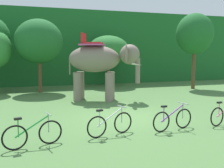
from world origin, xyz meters
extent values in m
plane|color=#4C753D|center=(0.00, 0.00, 0.00)|extent=(80.00, 80.00, 0.00)
cube|color=#1E6028|center=(0.00, 14.97, 3.15)|extent=(36.00, 6.00, 6.30)
cylinder|color=brown|center=(-2.94, 8.52, 1.06)|extent=(0.25, 0.25, 2.12)
ellipsoid|color=#1E6028|center=(-2.94, 8.52, 3.46)|extent=(3.19, 3.19, 2.98)
cylinder|color=brown|center=(2.52, 10.40, 0.91)|extent=(0.25, 0.25, 1.82)
ellipsoid|color=#28702D|center=(2.52, 10.40, 2.89)|extent=(3.38, 3.38, 2.39)
cylinder|color=brown|center=(8.15, 6.91, 1.38)|extent=(0.27, 0.27, 2.75)
ellipsoid|color=#1E6028|center=(8.15, 6.91, 4.10)|extent=(2.72, 2.72, 2.99)
ellipsoid|color=gray|center=(-0.14, 4.44, 2.35)|extent=(3.22, 2.49, 1.50)
cylinder|color=gray|center=(0.84, 4.41, 0.80)|extent=(0.44, 0.44, 1.60)
cylinder|color=gray|center=(0.51, 3.71, 0.80)|extent=(0.44, 0.44, 1.60)
cylinder|color=gray|center=(-0.79, 5.17, 0.80)|extent=(0.44, 0.44, 1.60)
cylinder|color=gray|center=(-1.12, 4.47, 0.80)|extent=(0.44, 0.44, 1.60)
ellipsoid|color=gray|center=(1.68, 3.60, 2.60)|extent=(1.42, 1.37, 1.10)
ellipsoid|color=gray|center=(1.80, 4.23, 2.65)|extent=(0.50, 0.83, 0.96)
ellipsoid|color=gray|center=(1.28, 3.10, 2.65)|extent=(0.50, 0.83, 0.96)
cylinder|color=gray|center=(2.08, 3.41, 1.70)|extent=(0.26, 0.26, 1.40)
cone|color=beige|center=(2.13, 3.63, 2.05)|extent=(0.56, 0.35, 0.21)
cone|color=beige|center=(1.95, 3.23, 2.05)|extent=(0.56, 0.35, 0.21)
cube|color=#BF4C8C|center=(-0.23, 4.48, 3.13)|extent=(1.74, 1.75, 0.08)
cube|color=#B22323|center=(-0.23, 4.48, 3.22)|extent=(1.38, 1.28, 0.10)
cube|color=#B22323|center=(-0.68, 4.69, 3.50)|extent=(0.47, 0.86, 0.56)
cylinder|color=gray|center=(-1.43, 5.04, 1.90)|extent=(0.08, 0.08, 0.90)
torus|color=black|center=(-4.14, -2.60, 0.36)|extent=(0.70, 0.22, 0.71)
torus|color=black|center=(-3.17, -2.36, 0.36)|extent=(0.70, 0.22, 0.71)
cylinder|color=green|center=(-3.68, -2.49, 0.60)|extent=(0.95, 0.27, 0.54)
cylinder|color=green|center=(-4.04, -2.58, 0.61)|extent=(0.03, 0.03, 0.52)
cube|color=black|center=(-4.04, -2.58, 0.88)|extent=(0.22, 0.14, 0.06)
cylinder|color=#9E9EA3|center=(-3.22, -2.38, 0.64)|extent=(0.03, 0.03, 0.55)
cylinder|color=#9E9EA3|center=(-3.22, -2.38, 0.91)|extent=(0.15, 0.51, 0.03)
torus|color=black|center=(-1.74, -2.26, 0.36)|extent=(0.70, 0.23, 0.71)
torus|color=black|center=(-0.77, -2.00, 0.36)|extent=(0.70, 0.23, 0.71)
cylinder|color=silver|center=(-1.28, -2.14, 0.60)|extent=(0.95, 0.30, 0.54)
cylinder|color=silver|center=(-1.64, -2.24, 0.61)|extent=(0.03, 0.03, 0.52)
cube|color=black|center=(-1.64, -2.24, 0.88)|extent=(0.22, 0.15, 0.06)
cylinder|color=#9E9EA3|center=(-0.82, -2.01, 0.64)|extent=(0.03, 0.03, 0.55)
cylinder|color=#9E9EA3|center=(-0.82, -2.01, 0.91)|extent=(0.17, 0.51, 0.03)
torus|color=black|center=(0.49, -2.32, 0.36)|extent=(0.71, 0.18, 0.71)
torus|color=black|center=(1.47, -2.13, 0.36)|extent=(0.71, 0.18, 0.71)
cylinder|color=purple|center=(0.96, -2.23, 0.60)|extent=(0.96, 0.22, 0.54)
cylinder|color=purple|center=(0.59, -2.30, 0.61)|extent=(0.03, 0.03, 0.52)
cube|color=black|center=(0.59, -2.30, 0.88)|extent=(0.22, 0.14, 0.06)
cylinder|color=#9E9EA3|center=(1.42, -2.14, 0.64)|extent=(0.03, 0.03, 0.55)
cylinder|color=#9E9EA3|center=(1.42, -2.14, 0.91)|extent=(0.13, 0.52, 0.03)
torus|color=black|center=(2.77, -2.30, 0.36)|extent=(0.70, 0.21, 0.71)
cylinder|color=pink|center=(2.86, -2.27, 0.61)|extent=(0.03, 0.03, 0.52)
cube|color=black|center=(2.86, -2.27, 0.88)|extent=(0.22, 0.14, 0.06)
camera|label=1|loc=(-3.75, -10.07, 2.64)|focal=42.36mm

